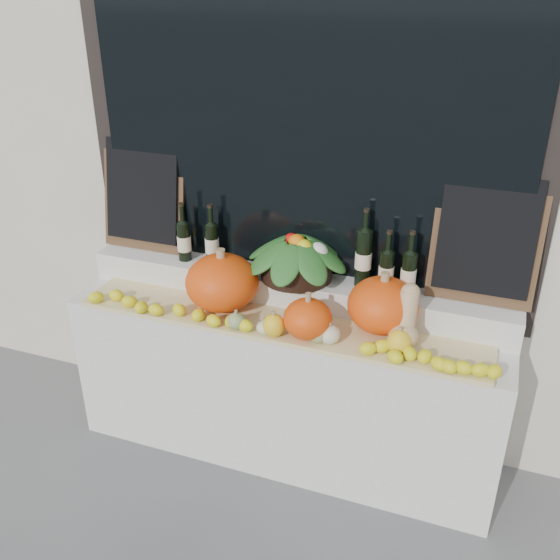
% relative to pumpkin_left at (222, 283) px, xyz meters
% --- Properties ---
extents(storefront_facade, '(7.00, 0.94, 4.50)m').
position_rel_pumpkin_left_xyz_m(storefront_facade, '(0.32, 0.80, 1.20)').
color(storefront_facade, beige).
rests_on(storefront_facade, ground).
extents(display_sill, '(2.30, 0.55, 0.88)m').
position_rel_pumpkin_left_xyz_m(display_sill, '(0.32, 0.08, -0.61)').
color(display_sill, silver).
rests_on(display_sill, ground).
extents(rear_tier, '(2.30, 0.25, 0.16)m').
position_rel_pumpkin_left_xyz_m(rear_tier, '(0.32, 0.23, -0.09)').
color(rear_tier, silver).
rests_on(rear_tier, display_sill).
extents(straw_bedding, '(2.10, 0.32, 0.02)m').
position_rel_pumpkin_left_xyz_m(straw_bedding, '(0.32, -0.05, -0.16)').
color(straw_bedding, tan).
rests_on(straw_bedding, display_sill).
extents(pumpkin_left, '(0.40, 0.40, 0.29)m').
position_rel_pumpkin_left_xyz_m(pumpkin_left, '(0.00, 0.00, 0.00)').
color(pumpkin_left, '#EA4B0C').
rests_on(pumpkin_left, straw_bedding).
extents(pumpkin_right, '(0.45, 0.45, 0.27)m').
position_rel_pumpkin_left_xyz_m(pumpkin_right, '(0.82, 0.06, -0.01)').
color(pumpkin_right, '#EA4B0C').
rests_on(pumpkin_right, straw_bedding).
extents(pumpkin_center, '(0.27, 0.27, 0.20)m').
position_rel_pumpkin_left_xyz_m(pumpkin_center, '(0.50, -0.12, -0.05)').
color(pumpkin_center, '#EA4B0C').
rests_on(pumpkin_center, straw_bedding).
extents(butternut_squash, '(0.14, 0.21, 0.29)m').
position_rel_pumpkin_left_xyz_m(butternut_squash, '(0.94, -0.03, -0.02)').
color(butternut_squash, tan).
rests_on(butternut_squash, straw_bedding).
extents(decorative_gourds, '(0.89, 0.17, 0.14)m').
position_rel_pumpkin_left_xyz_m(decorative_gourds, '(0.54, -0.14, -0.09)').
color(decorative_gourds, '#37611D').
rests_on(decorative_gourds, straw_bedding).
extents(lemon_heap, '(2.20, 0.16, 0.06)m').
position_rel_pumpkin_left_xyz_m(lemon_heap, '(0.32, -0.16, -0.11)').
color(lemon_heap, yellow).
rests_on(lemon_heap, straw_bedding).
extents(produce_bowl, '(0.57, 0.57, 0.25)m').
position_rel_pumpkin_left_xyz_m(produce_bowl, '(0.33, 0.21, 0.11)').
color(produce_bowl, black).
rests_on(produce_bowl, rear_tier).
extents(wine_bottle_far_left, '(0.08, 0.08, 0.33)m').
position_rel_pumpkin_left_xyz_m(wine_bottle_far_left, '(-0.32, 0.20, 0.10)').
color(wine_bottle_far_left, black).
rests_on(wine_bottle_far_left, rear_tier).
extents(wine_bottle_near_left, '(0.08, 0.08, 0.33)m').
position_rel_pumpkin_left_xyz_m(wine_bottle_near_left, '(-0.16, 0.23, 0.10)').
color(wine_bottle_near_left, black).
rests_on(wine_bottle_near_left, rear_tier).
extents(wine_bottle_tall, '(0.08, 0.08, 0.41)m').
position_rel_pumpkin_left_xyz_m(wine_bottle_tall, '(0.67, 0.24, 0.14)').
color(wine_bottle_tall, black).
rests_on(wine_bottle_tall, rear_tier).
extents(wine_bottle_near_right, '(0.08, 0.08, 0.33)m').
position_rel_pumpkin_left_xyz_m(wine_bottle_near_right, '(0.79, 0.22, 0.10)').
color(wine_bottle_near_right, black).
rests_on(wine_bottle_near_right, rear_tier).
extents(wine_bottle_far_right, '(0.08, 0.08, 0.34)m').
position_rel_pumpkin_left_xyz_m(wine_bottle_far_right, '(0.90, 0.21, 0.11)').
color(wine_bottle_far_right, black).
rests_on(wine_bottle_far_right, rear_tier).
extents(chalkboard_left, '(0.50, 0.14, 0.61)m').
position_rel_pumpkin_left_xyz_m(chalkboard_left, '(-0.60, 0.29, 0.31)').
color(chalkboard_left, '#4C331E').
rests_on(chalkboard_left, rear_tier).
extents(chalkboard_right, '(0.50, 0.14, 0.61)m').
position_rel_pumpkin_left_xyz_m(chalkboard_right, '(1.24, 0.29, 0.31)').
color(chalkboard_right, '#4C331E').
rests_on(chalkboard_right, rear_tier).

